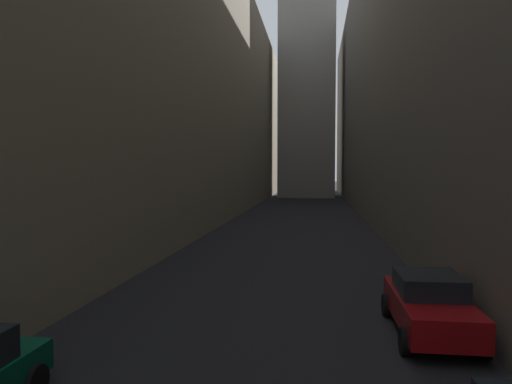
{
  "coord_description": "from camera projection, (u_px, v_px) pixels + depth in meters",
  "views": [
    {
      "loc": [
        1.56,
        11.06,
        4.18
      ],
      "look_at": [
        0.0,
        22.95,
        3.6
      ],
      "focal_mm": 32.44,
      "sensor_mm": 36.0,
      "label": 1
    }
  ],
  "objects": [
    {
      "name": "ground_plane",
      "position": [
        297.0,
        222.0,
        36.99
      ],
      "size": [
        264.0,
        264.0,
        0.0
      ],
      "primitive_type": "plane",
      "color": "black"
    },
    {
      "name": "building_block_left",
      "position": [
        148.0,
        83.0,
        40.09
      ],
      "size": [
        14.96,
        108.0,
        23.38
      ],
      "primitive_type": "cube",
      "color": "gray",
      "rests_on": "ground"
    },
    {
      "name": "building_block_right",
      "position": [
        445.0,
        61.0,
        36.82
      ],
      "size": [
        12.38,
        108.0,
        25.73
      ],
      "primitive_type": "cube",
      "color": "#60594F",
      "rests_on": "ground"
    },
    {
      "name": "parked_car_right_far",
      "position": [
        429.0,
        304.0,
        11.67
      ],
      "size": [
        1.89,
        4.12,
        1.54
      ],
      "rotation": [
        0.0,
        0.0,
        1.57
      ],
      "color": "maroon",
      "rests_on": "ground"
    }
  ]
}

